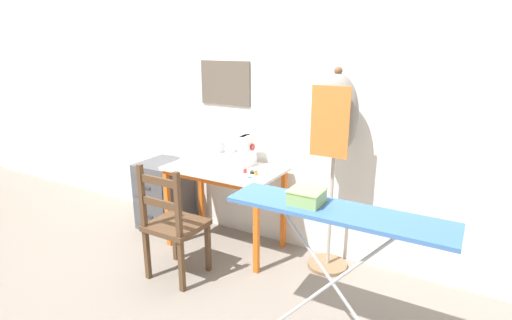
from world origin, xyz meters
TOP-DOWN VIEW (x-y plane):
  - ground_plane at (0.00, 0.00)m, footprint 14.00×14.00m
  - wall_back at (-0.00, 0.62)m, footprint 10.00×0.07m
  - sewing_table at (0.00, 0.27)m, footprint 0.98×0.56m
  - sewing_machine at (0.04, 0.42)m, footprint 0.36×0.18m
  - fabric_bowl at (-0.36, 0.24)m, footprint 0.14×0.14m
  - scissors at (0.36, 0.15)m, footprint 0.15×0.06m
  - thread_spool_near_machine at (0.23, 0.23)m, footprint 0.04×0.04m
  - thread_spool_mid_table at (0.29, 0.24)m, footprint 0.04×0.04m
  - thread_spool_far_edge at (0.34, 0.22)m, footprint 0.04×0.04m
  - wooden_chair at (-0.06, -0.32)m, footprint 0.40×0.38m
  - filing_cabinet at (-0.77, 0.34)m, footprint 0.41×0.46m
  - dress_form at (0.91, 0.40)m, footprint 0.33×0.32m
  - ironing_board at (1.23, -0.44)m, footprint 1.24×0.30m
  - storage_box at (1.05, -0.44)m, footprint 0.19×0.18m

SIDE VIEW (x-z plane):
  - ground_plane at x=0.00m, z-range 0.00..0.00m
  - filing_cabinet at x=-0.77m, z-range 0.00..0.65m
  - wooden_chair at x=-0.06m, z-range -0.03..0.89m
  - sewing_table at x=0.00m, z-range 0.27..1.01m
  - scissors at x=0.36m, z-range 0.74..0.75m
  - thread_spool_mid_table at x=0.29m, z-range 0.74..0.77m
  - thread_spool_far_edge at x=0.34m, z-range 0.74..0.78m
  - thread_spool_near_machine at x=0.23m, z-range 0.74..0.78m
  - fabric_bowl at x=-0.36m, z-range 0.74..0.80m
  - ironing_board at x=1.23m, z-range 0.39..1.28m
  - sewing_machine at x=0.04m, z-range 0.72..1.01m
  - storage_box at x=1.05m, z-range 0.89..0.97m
  - dress_form at x=0.91m, z-range 0.37..1.97m
  - wall_back at x=0.00m, z-range 0.00..2.55m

